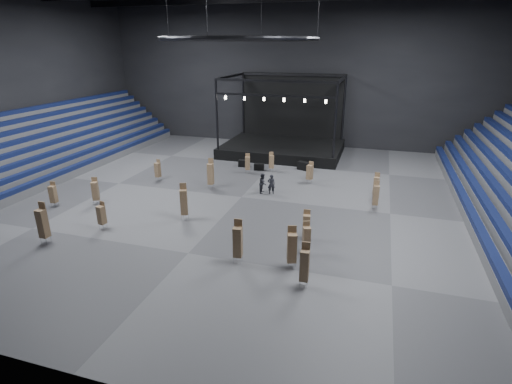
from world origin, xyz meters
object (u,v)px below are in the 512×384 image
(flight_case_right, at_px, (304,166))
(chair_stack_6, at_px, (305,265))
(chair_stack_9, at_px, (238,241))
(chair_stack_13, at_px, (95,190))
(stage, at_px, (284,141))
(chair_stack_2, at_px, (53,194))
(chair_stack_0, at_px, (102,214))
(chair_stack_3, at_px, (306,224))
(chair_stack_10, at_px, (376,195))
(chair_stack_7, at_px, (306,237))
(chair_stack_1, at_px, (184,201))
(chair_stack_8, at_px, (248,163))
(chair_stack_4, at_px, (271,161))
(chair_stack_11, at_px, (158,170))
(flight_case_mid, at_px, (259,167))
(crew_member, at_px, (263,183))
(chair_stack_14, at_px, (376,185))
(man_center, at_px, (271,184))
(chair_stack_5, at_px, (292,247))
(flight_case_left, at_px, (244,163))
(chair_stack_16, at_px, (43,223))
(chair_stack_15, at_px, (211,173))
(chair_stack_12, at_px, (310,172))

(flight_case_right, height_order, chair_stack_6, chair_stack_6)
(chair_stack_9, height_order, chair_stack_13, chair_stack_9)
(stage, relative_size, chair_stack_2, 6.51)
(flight_case_right, height_order, chair_stack_0, chair_stack_0)
(chair_stack_3, xyz_separation_m, chair_stack_10, (4.38, 7.08, 0.07))
(chair_stack_7, bearing_deg, chair_stack_9, -172.44)
(chair_stack_1, height_order, chair_stack_8, chair_stack_1)
(chair_stack_4, bearing_deg, chair_stack_11, -173.07)
(chair_stack_3, relative_size, chair_stack_10, 0.91)
(flight_case_mid, distance_m, crew_member, 6.94)
(chair_stack_3, bearing_deg, flight_case_right, 91.98)
(chair_stack_1, xyz_separation_m, chair_stack_11, (-6.68, 7.64, -0.35))
(chair_stack_7, bearing_deg, chair_stack_3, 77.14)
(chair_stack_8, height_order, chair_stack_14, chair_stack_14)
(chair_stack_0, distance_m, man_center, 14.40)
(chair_stack_4, height_order, chair_stack_6, chair_stack_6)
(flight_case_mid, xyz_separation_m, man_center, (3.11, -6.61, 0.56))
(chair_stack_3, bearing_deg, chair_stack_13, 166.87)
(flight_case_mid, height_order, chair_stack_1, chair_stack_1)
(chair_stack_2, distance_m, chair_stack_11, 9.73)
(chair_stack_5, relative_size, chair_stack_10, 1.13)
(chair_stack_10, height_order, chair_stack_13, chair_stack_10)
(flight_case_left, distance_m, chair_stack_9, 20.46)
(chair_stack_3, xyz_separation_m, chair_stack_5, (-0.16, -3.93, 0.25))
(chair_stack_11, relative_size, chair_stack_16, 0.73)
(flight_case_mid, bearing_deg, chair_stack_14, -22.22)
(flight_case_left, bearing_deg, chair_stack_15, -95.11)
(chair_stack_4, relative_size, chair_stack_12, 0.97)
(chair_stack_6, xyz_separation_m, chair_stack_10, (3.47, 12.70, -0.13))
(flight_case_left, xyz_separation_m, chair_stack_11, (-6.52, -6.94, 0.75))
(chair_stack_9, distance_m, man_center, 12.20)
(stage, bearing_deg, chair_stack_12, -64.82)
(chair_stack_2, xyz_separation_m, chair_stack_6, (21.80, -5.39, 0.21))
(chair_stack_3, bearing_deg, crew_member, 114.82)
(flight_case_right, relative_size, chair_stack_14, 0.57)
(chair_stack_2, height_order, chair_stack_12, chair_stack_12)
(flight_case_right, distance_m, crew_member, 8.29)
(chair_stack_5, xyz_separation_m, man_center, (-4.42, 11.83, -0.49))
(chair_stack_2, height_order, chair_stack_7, chair_stack_7)
(chair_stack_7, bearing_deg, chair_stack_14, 47.84)
(chair_stack_0, distance_m, chair_stack_6, 15.64)
(chair_stack_1, distance_m, chair_stack_10, 15.30)
(chair_stack_6, bearing_deg, chair_stack_1, 147.78)
(chair_stack_9, distance_m, crew_member, 12.40)
(chair_stack_4, relative_size, chair_stack_14, 0.91)
(chair_stack_5, height_order, chair_stack_11, chair_stack_5)
(stage, distance_m, chair_stack_11, 17.08)
(chair_stack_12, bearing_deg, chair_stack_0, -109.49)
(chair_stack_8, height_order, chair_stack_15, chair_stack_15)
(chair_stack_6, distance_m, chair_stack_15, 17.43)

